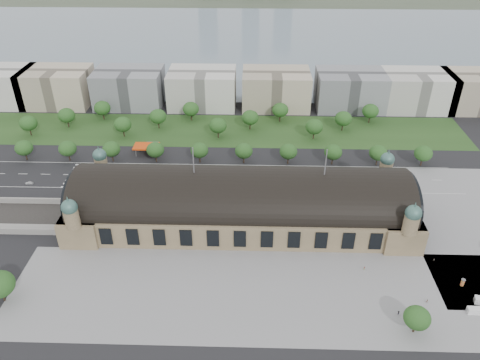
{
  "coord_description": "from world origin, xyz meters",
  "views": [
    {
      "loc": [
        4.27,
        -168.58,
        127.9
      ],
      "look_at": [
        -0.91,
        13.01,
        14.0
      ],
      "focal_mm": 35.0,
      "sensor_mm": 36.0,
      "label": 1
    }
  ],
  "objects_px": {
    "traffic_car_5": "(308,175)",
    "bus_mid": "(236,181)",
    "parked_car_2": "(138,193)",
    "pedestrian_2": "(434,260)",
    "pedestrian_1": "(427,301)",
    "petrol_station": "(150,146)",
    "traffic_car_1": "(89,168)",
    "parked_car_0": "(100,188)",
    "traffic_car_0": "(29,183)",
    "bus_east": "(262,181)",
    "parked_car_5": "(142,188)",
    "parked_car_3": "(130,188)",
    "pedestrian_4": "(398,313)",
    "van_south": "(474,311)",
    "traffic_car_2": "(95,181)",
    "traffic_car_4": "(278,185)",
    "parked_car_1": "(88,190)",
    "parked_car_4": "(168,193)",
    "pedestrian_0": "(364,268)",
    "bus_west": "(232,181)",
    "parked_car_6": "(163,193)",
    "advertising_column": "(463,282)"
  },
  "relations": [
    {
      "from": "petrol_station",
      "to": "traffic_car_0",
      "type": "xyz_separation_m",
      "value": [
        -54.63,
        -36.85,
        -2.29
      ]
    },
    {
      "from": "bus_west",
      "to": "petrol_station",
      "type": "bearing_deg",
      "value": 56.9
    },
    {
      "from": "traffic_car_2",
      "to": "bus_east",
      "type": "xyz_separation_m",
      "value": [
        85.43,
        1.2,
        1.04
      ]
    },
    {
      "from": "parked_car_2",
      "to": "pedestrian_0",
      "type": "height_order",
      "value": "pedestrian_0"
    },
    {
      "from": "traffic_car_5",
      "to": "parked_car_0",
      "type": "bearing_deg",
      "value": 104.96
    },
    {
      "from": "petrol_station",
      "to": "bus_east",
      "type": "xyz_separation_m",
      "value": [
        63.68,
        -33.28,
        -1.24
      ]
    },
    {
      "from": "parked_car_0",
      "to": "pedestrian_4",
      "type": "relative_size",
      "value": 2.23
    },
    {
      "from": "parked_car_1",
      "to": "parked_car_2",
      "type": "distance_m",
      "value": 25.42
    },
    {
      "from": "parked_car_5",
      "to": "traffic_car_2",
      "type": "bearing_deg",
      "value": -124.25
    },
    {
      "from": "traffic_car_0",
      "to": "petrol_station",
      "type": "bearing_deg",
      "value": 122.17
    },
    {
      "from": "parked_car_6",
      "to": "van_south",
      "type": "bearing_deg",
      "value": 33.1
    },
    {
      "from": "parked_car_4",
      "to": "parked_car_2",
      "type": "bearing_deg",
      "value": -129.98
    },
    {
      "from": "parked_car_0",
      "to": "bus_mid",
      "type": "bearing_deg",
      "value": 63.54
    },
    {
      "from": "traffic_car_1",
      "to": "parked_car_5",
      "type": "xyz_separation_m",
      "value": [
        32.77,
        -19.3,
        -0.03
      ]
    },
    {
      "from": "pedestrian_2",
      "to": "parked_car_3",
      "type": "bearing_deg",
      "value": 27.67
    },
    {
      "from": "traffic_car_5",
      "to": "bus_mid",
      "type": "bearing_deg",
      "value": 108.73
    },
    {
      "from": "petrol_station",
      "to": "parked_car_2",
      "type": "distance_m",
      "value": 44.43
    },
    {
      "from": "traffic_car_5",
      "to": "bus_east",
      "type": "relative_size",
      "value": 0.35
    },
    {
      "from": "van_south",
      "to": "pedestrian_1",
      "type": "bearing_deg",
      "value": 164.34
    },
    {
      "from": "parked_car_0",
      "to": "pedestrian_0",
      "type": "height_order",
      "value": "pedestrian_0"
    },
    {
      "from": "petrol_station",
      "to": "van_south",
      "type": "xyz_separation_m",
      "value": [
        137.69,
        -116.38,
        -1.8
      ]
    },
    {
      "from": "traffic_car_0",
      "to": "traffic_car_4",
      "type": "distance_m",
      "value": 126.23
    },
    {
      "from": "advertising_column",
      "to": "bus_west",
      "type": "bearing_deg",
      "value": 142.38
    },
    {
      "from": "bus_east",
      "to": "van_south",
      "type": "height_order",
      "value": "bus_east"
    },
    {
      "from": "traffic_car_5",
      "to": "parked_car_1",
      "type": "xyz_separation_m",
      "value": [
        -110.25,
        -17.24,
        0.11
      ]
    },
    {
      "from": "petrol_station",
      "to": "traffic_car_0",
      "type": "relative_size",
      "value": 3.63
    },
    {
      "from": "petrol_station",
      "to": "traffic_car_4",
      "type": "distance_m",
      "value": 79.69
    },
    {
      "from": "petrol_station",
      "to": "traffic_car_1",
      "type": "relative_size",
      "value": 3.15
    },
    {
      "from": "traffic_car_0",
      "to": "bus_mid",
      "type": "distance_m",
      "value": 104.91
    },
    {
      "from": "petrol_station",
      "to": "pedestrian_2",
      "type": "relative_size",
      "value": 9.2
    },
    {
      "from": "traffic_car_1",
      "to": "pedestrian_2",
      "type": "xyz_separation_m",
      "value": [
        161.31,
        -68.3,
        0.03
      ]
    },
    {
      "from": "traffic_car_1",
      "to": "parked_car_0",
      "type": "bearing_deg",
      "value": -149.49
    },
    {
      "from": "parked_car_0",
      "to": "parked_car_5",
      "type": "xyz_separation_m",
      "value": [
        21.12,
        0.0,
        0.04
      ]
    },
    {
      "from": "parked_car_3",
      "to": "traffic_car_5",
      "type": "bearing_deg",
      "value": 73.16
    },
    {
      "from": "traffic_car_0",
      "to": "van_south",
      "type": "height_order",
      "value": "van_south"
    },
    {
      "from": "pedestrian_2",
      "to": "pedestrian_4",
      "type": "height_order",
      "value": "pedestrian_4"
    },
    {
      "from": "advertising_column",
      "to": "parked_car_5",
      "type": "bearing_deg",
      "value": 155.13
    },
    {
      "from": "bus_east",
      "to": "pedestrian_1",
      "type": "bearing_deg",
      "value": -147.35
    },
    {
      "from": "parked_car_2",
      "to": "pedestrian_2",
      "type": "relative_size",
      "value": 2.98
    },
    {
      "from": "parked_car_3",
      "to": "pedestrian_4",
      "type": "height_order",
      "value": "pedestrian_4"
    },
    {
      "from": "petrol_station",
      "to": "bus_east",
      "type": "distance_m",
      "value": 71.87
    },
    {
      "from": "parked_car_2",
      "to": "pedestrian_1",
      "type": "bearing_deg",
      "value": 20.63
    },
    {
      "from": "pedestrian_0",
      "to": "pedestrian_2",
      "type": "distance_m",
      "value": 29.71
    },
    {
      "from": "petrol_station",
      "to": "pedestrian_0",
      "type": "distance_m",
      "value": 140.51
    },
    {
      "from": "parked_car_2",
      "to": "parked_car_3",
      "type": "bearing_deg",
      "value": -168.21
    },
    {
      "from": "parked_car_6",
      "to": "pedestrian_0",
      "type": "height_order",
      "value": "parked_car_6"
    },
    {
      "from": "parked_car_1",
      "to": "parked_car_6",
      "type": "distance_m",
      "value": 37.53
    },
    {
      "from": "traffic_car_4",
      "to": "parked_car_5",
      "type": "xyz_separation_m",
      "value": [
        -67.86,
        -5.34,
        -0.06
      ]
    },
    {
      "from": "parked_car_4",
      "to": "bus_mid",
      "type": "bearing_deg",
      "value": 68.6
    },
    {
      "from": "petrol_station",
      "to": "parked_car_5",
      "type": "relative_size",
      "value": 2.77
    }
  ]
}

